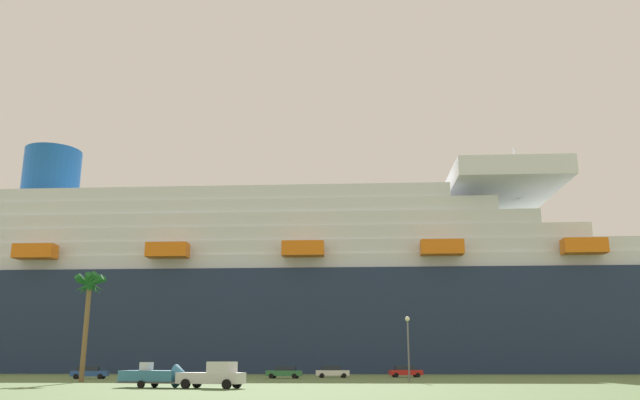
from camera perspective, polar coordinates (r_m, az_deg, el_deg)
The scene contains 10 objects.
ground_plane at distance 106.45m, azimuth -4.38°, elevation -15.26°, with size 600.00×600.00×0.00m, color #567042.
cruise_ship at distance 144.98m, azimuth -11.09°, elevation -8.41°, with size 269.42×42.56×55.20m.
pickup_truck at distance 56.82m, azimuth -9.40°, elevation -15.09°, with size 5.91×3.24×2.20m.
small_boat_on_trailer at distance 59.33m, azimuth -14.08°, elevation -14.89°, with size 7.26×3.42×2.15m.
palm_tree at distance 78.78m, azimuth -19.77°, elevation -7.71°, with size 3.58×3.67×12.19m.
street_lamp at distance 75.97m, azimuth 7.79°, elevation -12.03°, with size 0.56×0.56×7.26m.
parked_car_green_wagon at distance 90.34m, azimuth -3.15°, elevation -14.96°, with size 4.88×2.31×1.58m.
parked_car_red_hatchback at distance 97.15m, azimuth 7.55°, elevation -14.80°, with size 4.97×2.60×1.58m.
parked_car_white_van at distance 93.12m, azimuth 1.06°, elevation -14.95°, with size 4.85×2.63×1.58m.
parked_car_blue_suv at distance 92.60m, azimuth -19.72°, elevation -14.16°, with size 4.89×2.71×1.58m.
Camera 1 is at (15.99, -75.21, 2.17)m, focal length 36.17 mm.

